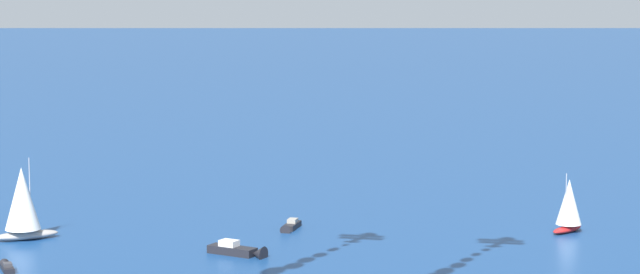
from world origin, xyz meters
TOP-DOWN VIEW (x-y plane):
  - sailboat_far_port at (-5.83, 70.71)m, footprint 4.35×7.46m
  - motorboat_inshore at (-53.94, -0.43)m, footprint 5.38×3.85m
  - motorboat_trailing at (-35.03, 26.08)m, footprint 9.35×3.68m
  - sailboat_mid_cluster at (-68.03, 13.37)m, footprint 7.12×10.02m
  - motorboat_outer_ring_b at (-41.17, 44.75)m, footprint 4.35×6.81m

SIDE VIEW (x-z plane):
  - motorboat_inshore at x=-53.94m, z-range -0.36..1.20m
  - motorboat_outer_ring_b at x=-41.17m, z-range -0.45..1.50m
  - motorboat_trailing at x=-35.03m, z-range -0.61..2.03m
  - sailboat_far_port at x=-5.83m, z-range -0.41..9.03m
  - sailboat_mid_cluster at x=-68.03m, z-range -0.55..12.05m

